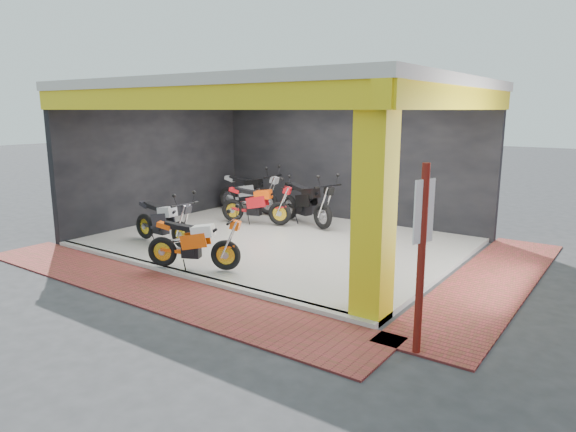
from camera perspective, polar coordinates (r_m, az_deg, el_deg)
name	(u,v)px	position (r m, az deg, el deg)	size (l,w,h in m)	color
ground	(221,264)	(10.62, -7.46, -5.36)	(80.00, 80.00, 0.00)	#2D2D30
showroom_floor	(279,242)	(12.08, -1.01, -2.90)	(8.00, 6.00, 0.10)	white
showroom_ceiling	(278,87)	(11.70, -1.08, 14.17)	(8.40, 6.40, 0.20)	beige
back_wall	(345,159)	(14.37, 6.37, 6.27)	(8.20, 0.20, 3.50)	black
left_wall	(158,160)	(14.57, -14.20, 6.06)	(0.20, 6.20, 3.50)	black
corner_column	(374,205)	(7.50, 9.58, 1.19)	(0.50, 0.50, 3.50)	yellow
header_beam_front	(177,98)	(9.45, -12.23, 12.68)	(8.40, 0.30, 0.40)	yellow
header_beam_right	(459,98)	(9.85, 18.44, 12.30)	(0.30, 6.40, 0.40)	yellow
floor_kerb	(184,275)	(9.92, -11.50, -6.44)	(8.00, 0.20, 0.10)	white
paver_front	(151,288)	(9.44, -14.96, -7.76)	(9.00, 1.40, 0.03)	#983231
paver_right	(491,282)	(10.13, 21.58, -6.87)	(1.40, 7.00, 0.03)	#983231
signpost	(422,253)	(6.60, 14.62, -3.99)	(0.14, 0.33, 2.48)	maroon
moto_hero	(225,240)	(9.68, -6.98, -2.72)	(1.97, 0.73, 1.20)	#FA550A
moto_row_a	(181,222)	(11.41, -11.85, -0.62)	(1.99, 0.74, 1.22)	black
moto_row_b	(323,203)	(12.95, 3.90, 1.44)	(2.27, 0.84, 1.38)	black
moto_row_c	(280,202)	(13.38, -0.93, 1.55)	(2.08, 0.77, 1.27)	red
moto_row_d	(268,192)	(14.74, -2.26, 2.72)	(2.27, 0.84, 1.39)	#96999D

